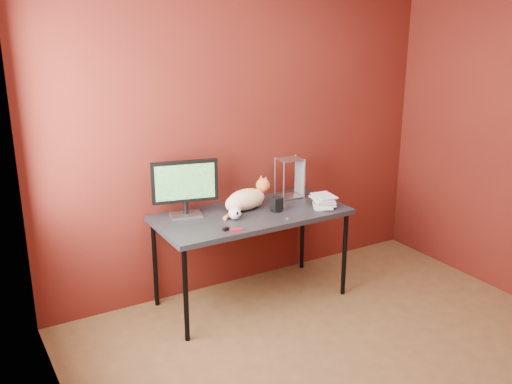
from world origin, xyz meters
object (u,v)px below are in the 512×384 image
desk (252,219)px  speaker (277,205)px  monitor (185,185)px  cat (246,199)px  skull_mug (235,213)px  book_stack (315,145)px

desk → speaker: (0.19, -0.07, 0.10)m
monitor → speaker: monitor is taller
monitor → cat: bearing=1.7°
cat → skull_mug: bearing=-149.4°
desk → book_stack: (0.50, -0.13, 0.55)m
speaker → book_stack: (0.31, -0.06, 0.45)m
desk → book_stack: book_stack is taller
monitor → book_stack: book_stack is taller
desk → cat: size_ratio=3.01×
cat → book_stack: (0.50, -0.21, 0.42)m
monitor → skull_mug: bearing=-28.4°
desk → speaker: 0.22m
skull_mug → desk: bearing=0.1°
speaker → desk: bearing=154.9°
speaker → monitor: bearing=153.6°
monitor → speaker: bearing=-7.6°
cat → desk: bearing=-101.8°
desk → cat: (0.00, 0.09, 0.13)m
desk → skull_mug: size_ratio=14.21×
skull_mug → speaker: size_ratio=0.96×
desk → monitor: monitor is taller
skull_mug → cat: bearing=19.3°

